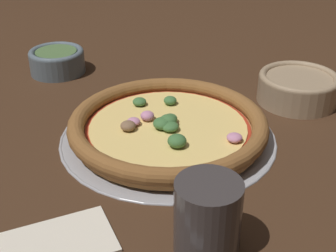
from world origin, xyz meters
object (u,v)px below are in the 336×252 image
object	(u,v)px
pizza	(168,126)
napkin	(51,243)
pizza_tray	(168,136)
drinking_cup	(207,218)
bowl_far	(57,60)
bowl_near	(298,87)

from	to	relation	value
pizza	napkin	world-z (taller)	pizza
pizza_tray	drinking_cup	size ratio (longest dim) A/B	3.78
pizza_tray	bowl_far	size ratio (longest dim) A/B	3.05
bowl_far	napkin	size ratio (longest dim) A/B	0.71
pizza	bowl_far	bearing A→B (deg)	118.68
pizza_tray	bowl_far	distance (m)	0.38
bowl_near	bowl_far	bearing A→B (deg)	151.65
drinking_cup	napkin	world-z (taller)	drinking_cup
pizza_tray	napkin	xyz separation A→B (m)	(-0.20, -0.23, 0.00)
pizza	bowl_near	bearing A→B (deg)	16.90
pizza	bowl_near	size ratio (longest dim) A/B	2.19
pizza	bowl_far	world-z (taller)	bowl_far
bowl_near	bowl_far	size ratio (longest dim) A/B	1.27
drinking_cup	napkin	bearing A→B (deg)	166.58
napkin	pizza_tray	bearing A→B (deg)	48.90
bowl_near	drinking_cup	bearing A→B (deg)	-129.14
drinking_cup	napkin	size ratio (longest dim) A/B	0.58
pizza_tray	drinking_cup	world-z (taller)	drinking_cup
napkin	bowl_near	bearing A→B (deg)	33.13
drinking_cup	napkin	xyz separation A→B (m)	(-0.19, 0.04, -0.05)
pizza	napkin	size ratio (longest dim) A/B	1.99
bowl_far	drinking_cup	world-z (taller)	drinking_cup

